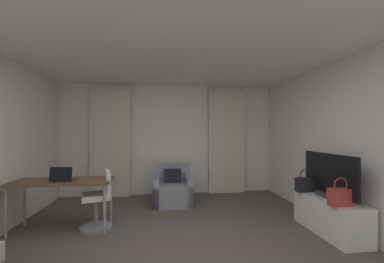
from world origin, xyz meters
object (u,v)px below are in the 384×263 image
at_px(desk, 63,184).
at_px(desk_chair, 99,203).
at_px(handbag_primary, 306,184).
at_px(laptop, 63,178).
at_px(tv_flatscreen, 329,177).
at_px(tv_console, 330,215).
at_px(armchair, 173,190).
at_px(handbag_secondary, 341,196).

distance_m(desk, desk_chair, 0.60).
xyz_separation_m(desk_chair, handbag_primary, (3.27, -0.26, 0.25)).
height_order(laptop, handbag_primary, laptop).
xyz_separation_m(tv_flatscreen, handbag_primary, (-0.13, 0.36, -0.19)).
distance_m(desk, tv_flatscreen, 3.99).
relative_size(desk, tv_console, 1.26).
height_order(desk_chair, handbag_primary, handbag_primary).
relative_size(desk_chair, tv_flatscreen, 0.82).
bearing_deg(tv_console, armchair, 141.27).
height_order(desk, handbag_secondary, handbag_secondary).
relative_size(laptop, tv_console, 0.31).
distance_m(armchair, tv_flatscreen, 2.88).
bearing_deg(tv_console, desk_chair, 169.42).
bearing_deg(tv_flatscreen, laptop, 171.86).
bearing_deg(desk_chair, desk, 178.86).
height_order(desk_chair, handbag_secondary, handbag_secondary).
bearing_deg(handbag_secondary, laptop, 166.15).
height_order(desk, desk_chair, desk_chair).
bearing_deg(desk_chair, tv_console, -10.58).
xyz_separation_m(desk, tv_console, (3.93, -0.65, -0.43)).
distance_m(desk, tv_console, 4.01).
relative_size(tv_console, handbag_primary, 3.06).
bearing_deg(armchair, desk_chair, -136.44).
distance_m(tv_console, handbag_primary, 0.55).
bearing_deg(armchair, laptop, -144.44).
bearing_deg(desk, handbag_secondary, -14.85).
relative_size(tv_console, handbag_secondary, 3.06).
bearing_deg(tv_console, desk, 170.66).
height_order(desk_chair, tv_flatscreen, tv_flatscreen).
height_order(armchair, desk_chair, desk_chair).
distance_m(desk, handbag_primary, 3.81).
distance_m(desk_chair, handbag_primary, 3.29).
relative_size(desk, handbag_primary, 3.85).
relative_size(armchair, tv_console, 0.75).
height_order(desk, handbag_primary, handbag_primary).
height_order(laptop, handbag_secondary, laptop).
xyz_separation_m(desk, tv_flatscreen, (3.93, -0.64, 0.14)).
height_order(armchair, tv_flatscreen, tv_flatscreen).
height_order(desk, tv_console, desk).
relative_size(handbag_primary, handbag_secondary, 1.00).
height_order(tv_console, handbag_secondary, handbag_secondary).
distance_m(desk_chair, tv_console, 3.47).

